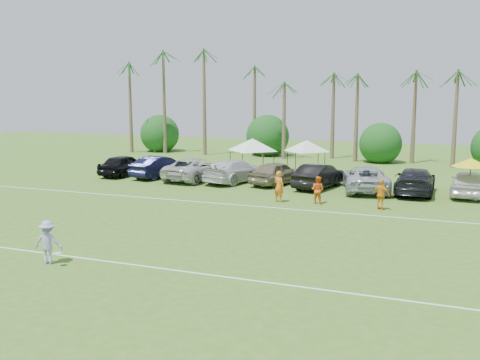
% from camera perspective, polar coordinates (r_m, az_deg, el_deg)
% --- Properties ---
extents(ground, '(120.00, 120.00, 0.00)m').
position_cam_1_polar(ground, '(20.20, -16.62, -10.03)').
color(ground, '#3E681F').
rests_on(ground, ground).
extents(field_lines, '(80.00, 12.10, 0.01)m').
position_cam_1_polar(field_lines, '(26.67, -6.05, -5.02)').
color(field_lines, white).
rests_on(field_lines, ground).
extents(palm_tree_0, '(2.40, 2.40, 8.90)m').
position_cam_1_polar(palm_tree_0, '(62.90, -11.62, 9.81)').
color(palm_tree_0, brown).
rests_on(palm_tree_0, ground).
extents(palm_tree_1, '(2.40, 2.40, 9.90)m').
position_cam_1_polar(palm_tree_1, '(60.38, -7.58, 10.78)').
color(palm_tree_1, brown).
rests_on(palm_tree_1, ground).
extents(palm_tree_2, '(2.40, 2.40, 10.90)m').
position_cam_1_polar(palm_tree_2, '(58.18, -3.18, 11.76)').
color(palm_tree_2, brown).
rests_on(palm_tree_2, ground).
extents(palm_tree_3, '(2.40, 2.40, 11.90)m').
position_cam_1_polar(palm_tree_3, '(56.71, 0.59, 12.71)').
color(palm_tree_3, brown).
rests_on(palm_tree_3, ground).
extents(palm_tree_4, '(2.40, 2.40, 8.90)m').
position_cam_1_polar(palm_tree_4, '(55.32, 4.53, 10.09)').
color(palm_tree_4, brown).
rests_on(palm_tree_4, ground).
extents(palm_tree_5, '(2.40, 2.40, 9.90)m').
position_cam_1_polar(palm_tree_5, '(54.33, 8.66, 10.96)').
color(palm_tree_5, brown).
rests_on(palm_tree_5, ground).
extents(palm_tree_6, '(2.40, 2.40, 10.90)m').
position_cam_1_polar(palm_tree_6, '(53.63, 12.94, 11.78)').
color(palm_tree_6, brown).
rests_on(palm_tree_6, ground).
extents(palm_tree_7, '(2.40, 2.40, 11.90)m').
position_cam_1_polar(palm_tree_7, '(53.24, 17.34, 12.54)').
color(palm_tree_7, brown).
rests_on(palm_tree_7, ground).
extents(palm_tree_8, '(2.40, 2.40, 8.90)m').
position_cam_1_polar(palm_tree_8, '(53.00, 22.67, 9.48)').
color(palm_tree_8, brown).
rests_on(palm_tree_8, ground).
extents(bush_tree_0, '(4.00, 4.00, 4.00)m').
position_cam_1_polar(bush_tree_0, '(62.37, -8.63, 4.68)').
color(bush_tree_0, brown).
rests_on(bush_tree_0, ground).
extents(bush_tree_1, '(4.00, 4.00, 4.00)m').
position_cam_1_polar(bush_tree_1, '(57.06, 2.82, 4.37)').
color(bush_tree_1, brown).
rests_on(bush_tree_1, ground).
extents(bush_tree_2, '(4.00, 4.00, 4.00)m').
position_cam_1_polar(bush_tree_2, '(54.50, 14.90, 3.85)').
color(bush_tree_2, brown).
rests_on(bush_tree_2, ground).
extents(sideline_player_a, '(0.81, 0.67, 1.92)m').
position_cam_1_polar(sideline_player_a, '(32.61, 4.17, -0.69)').
color(sideline_player_a, orange).
rests_on(sideline_player_a, ground).
extents(sideline_player_b, '(0.93, 0.80, 1.66)m').
position_cam_1_polar(sideline_player_b, '(32.42, 8.28, -1.05)').
color(sideline_player_b, orange).
rests_on(sideline_player_b, ground).
extents(sideline_player_c, '(1.11, 0.76, 1.75)m').
position_cam_1_polar(sideline_player_c, '(31.37, 14.83, -1.52)').
color(sideline_player_c, orange).
rests_on(sideline_player_c, ground).
extents(canopy_tent_left, '(4.29, 4.29, 3.48)m').
position_cam_1_polar(canopy_tent_left, '(43.35, 1.34, 4.45)').
color(canopy_tent_left, black).
rests_on(canopy_tent_left, ground).
extents(canopy_tent_right, '(3.97, 3.97, 3.22)m').
position_cam_1_polar(canopy_tent_right, '(44.66, 7.13, 4.23)').
color(canopy_tent_right, black).
rests_on(canopy_tent_right, ground).
extents(market_umbrella, '(2.35, 2.35, 2.62)m').
position_cam_1_polar(market_umbrella, '(35.97, 23.41, 1.74)').
color(market_umbrella, black).
rests_on(market_umbrella, ground).
extents(frisbee_player, '(1.33, 0.90, 1.71)m').
position_cam_1_polar(frisbee_player, '(22.05, -19.80, -6.25)').
color(frisbee_player, '#A59CDD').
rests_on(frisbee_player, ground).
extents(parked_car_0, '(2.32, 5.14, 1.71)m').
position_cam_1_polar(parked_car_0, '(44.27, -12.23, 1.58)').
color(parked_car_0, black).
rests_on(parked_car_0, ground).
extents(parked_car_1, '(2.94, 5.47, 1.71)m').
position_cam_1_polar(parked_car_1, '(42.70, -8.54, 1.42)').
color(parked_car_1, black).
rests_on(parked_car_1, ground).
extents(parked_car_2, '(3.43, 6.41, 1.71)m').
position_cam_1_polar(parked_car_2, '(41.09, -4.74, 1.19)').
color(parked_car_2, '#B7B7B7').
rests_on(parked_car_2, ground).
extents(parked_car_3, '(3.85, 6.32, 1.71)m').
position_cam_1_polar(parked_car_3, '(39.93, -0.51, 0.99)').
color(parked_car_3, silver).
rests_on(parked_car_3, ground).
extents(parked_car_4, '(3.38, 5.40, 1.71)m').
position_cam_1_polar(parked_car_4, '(38.98, 3.94, 0.77)').
color(parked_car_4, '#7B7258').
rests_on(parked_car_4, ground).
extents(parked_car_5, '(2.80, 5.45, 1.71)m').
position_cam_1_polar(parked_car_5, '(37.80, 8.42, 0.43)').
color(parked_car_5, black).
rests_on(parked_car_5, ground).
extents(parked_car_6, '(4.14, 6.64, 1.71)m').
position_cam_1_polar(parked_car_6, '(37.25, 13.24, 0.16)').
color(parked_car_6, '#A9AEB9').
rests_on(parked_car_6, ground).
extents(parked_car_7, '(2.45, 5.93, 1.71)m').
position_cam_1_polar(parked_car_7, '(37.10, 18.18, -0.09)').
color(parked_car_7, black).
rests_on(parked_car_7, ground).
extents(parked_car_8, '(2.25, 5.12, 1.71)m').
position_cam_1_polar(parked_car_8, '(37.33, 23.12, -0.32)').
color(parked_car_8, silver).
rests_on(parked_car_8, ground).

